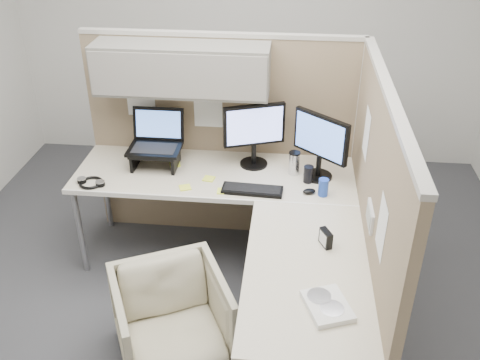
# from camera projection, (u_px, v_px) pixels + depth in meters

# --- Properties ---
(ground) EXTENTS (4.50, 4.50, 0.00)m
(ground) POSITION_uv_depth(u_px,v_px,m) (222.00, 303.00, 3.69)
(ground) COLOR #36373B
(ground) RESTS_ON ground
(partition_back) EXTENTS (2.00, 0.36, 1.63)m
(partition_back) POSITION_uv_depth(u_px,v_px,m) (205.00, 108.00, 3.87)
(partition_back) COLOR #8B765B
(partition_back) RESTS_ON ground
(partition_right) EXTENTS (0.07, 2.03, 1.63)m
(partition_right) POSITION_uv_depth(u_px,v_px,m) (370.00, 219.00, 3.14)
(partition_right) COLOR #8B765B
(partition_right) RESTS_ON ground
(desk) EXTENTS (2.00, 1.98, 0.73)m
(desk) POSITION_uv_depth(u_px,v_px,m) (242.00, 212.00, 3.44)
(desk) COLOR beige
(desk) RESTS_ON ground
(office_chair) EXTENTS (0.82, 0.80, 0.65)m
(office_chair) POSITION_uv_depth(u_px,v_px,m) (172.00, 316.00, 3.14)
(office_chair) COLOR #BDAE96
(office_chair) RESTS_ON ground
(monitor_left) EXTENTS (0.43, 0.20, 0.47)m
(monitor_left) POSITION_uv_depth(u_px,v_px,m) (254.00, 130.00, 3.76)
(monitor_left) COLOR black
(monitor_left) RESTS_ON desk
(monitor_right) EXTENTS (0.36, 0.31, 0.47)m
(monitor_right) POSITION_uv_depth(u_px,v_px,m) (320.00, 142.00, 3.60)
(monitor_right) COLOR black
(monitor_right) RESTS_ON desk
(laptop_station) EXTENTS (0.37, 0.32, 0.39)m
(laptop_station) POSITION_uv_depth(u_px,v_px,m) (156.00, 146.00, 3.83)
(laptop_station) COLOR black
(laptop_station) RESTS_ON desk
(keyboard) EXTENTS (0.41, 0.16, 0.02)m
(keyboard) POSITION_uv_depth(u_px,v_px,m) (252.00, 190.00, 3.57)
(keyboard) COLOR black
(keyboard) RESTS_ON desk
(mouse) EXTENTS (0.10, 0.08, 0.03)m
(mouse) POSITION_uv_depth(u_px,v_px,m) (309.00, 191.00, 3.55)
(mouse) COLOR black
(mouse) RESTS_ON desk
(travel_mug) EXTENTS (0.08, 0.08, 0.17)m
(travel_mug) POSITION_uv_depth(u_px,v_px,m) (294.00, 163.00, 3.74)
(travel_mug) COLOR silver
(travel_mug) RESTS_ON desk
(soda_can_green) EXTENTS (0.07, 0.07, 0.12)m
(soda_can_green) POSITION_uv_depth(u_px,v_px,m) (323.00, 187.00, 3.50)
(soda_can_green) COLOR #1E3FA5
(soda_can_green) RESTS_ON desk
(soda_can_silver) EXTENTS (0.07, 0.07, 0.12)m
(soda_can_silver) POSITION_uv_depth(u_px,v_px,m) (308.00, 174.00, 3.65)
(soda_can_silver) COLOR black
(soda_can_silver) RESTS_ON desk
(sticky_note_b) EXTENTS (0.08, 0.08, 0.01)m
(sticky_note_b) POSITION_uv_depth(u_px,v_px,m) (223.00, 191.00, 3.57)
(sticky_note_b) COLOR #EEFC42
(sticky_note_b) RESTS_ON desk
(sticky_note_d) EXTENTS (0.09, 0.09, 0.01)m
(sticky_note_d) POSITION_uv_depth(u_px,v_px,m) (209.00, 179.00, 3.71)
(sticky_note_d) COLOR #EEFC42
(sticky_note_d) RESTS_ON desk
(sticky_note_a) EXTENTS (0.10, 0.10, 0.01)m
(sticky_note_a) POSITION_uv_depth(u_px,v_px,m) (185.00, 187.00, 3.61)
(sticky_note_a) COLOR #EEFC42
(sticky_note_a) RESTS_ON desk
(sticky_note_c) EXTENTS (0.09, 0.09, 0.01)m
(sticky_note_c) POSITION_uv_depth(u_px,v_px,m) (175.00, 164.00, 3.89)
(sticky_note_c) COLOR #EEFC42
(sticky_note_c) RESTS_ON desk
(headphones) EXTENTS (0.20, 0.19, 0.03)m
(headphones) POSITION_uv_depth(u_px,v_px,m) (91.00, 182.00, 3.65)
(headphones) COLOR black
(headphones) RESTS_ON desk
(paper_stack) EXTENTS (0.27, 0.31, 0.03)m
(paper_stack) POSITION_uv_depth(u_px,v_px,m) (327.00, 306.00, 2.62)
(paper_stack) COLOR white
(paper_stack) RESTS_ON desk
(desk_clock) EXTENTS (0.08, 0.11, 0.10)m
(desk_clock) POSITION_uv_depth(u_px,v_px,m) (326.00, 238.00, 3.04)
(desk_clock) COLOR black
(desk_clock) RESTS_ON desk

